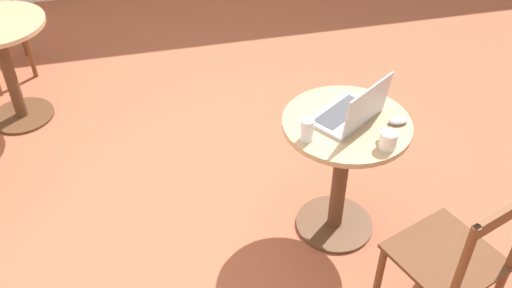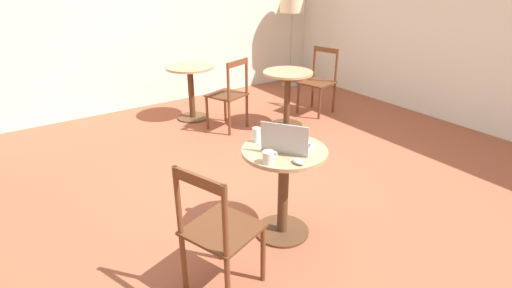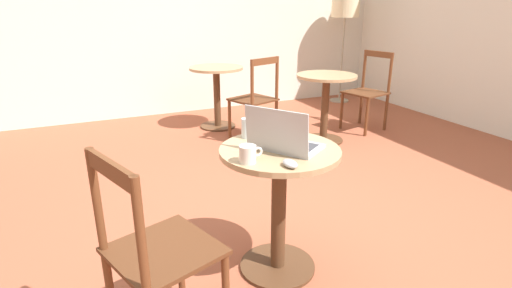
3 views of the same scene
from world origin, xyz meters
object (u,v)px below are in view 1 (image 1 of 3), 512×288
Objects in this scene: laptop at (352,112)px; mouse at (398,120)px; cafe_table_near at (343,157)px; mug at (388,140)px; chair_near_left at (454,262)px; drinking_glass at (307,130)px; cafe_table_mid at (3,54)px.

laptop reaches higher than mouse.
cafe_table_near is 0.37m from mug.
chair_near_left is 8.21× the size of drinking_glass.
cafe_table_mid is 3.07m from chair_near_left.
mug is 0.38m from drinking_glass.
cafe_table_near is 6.26× the size of mug.
chair_near_left is (-2.25, -2.08, -0.06)m from cafe_table_mid.
chair_near_left is at bearing -160.82° from cafe_table_near.
chair_near_left is 2.16× the size of laptop.
cafe_table_near is at bearing 111.86° from laptop.
laptop is 4.33× the size of mouse.
chair_near_left is 0.88m from drinking_glass.
cafe_table_near is at bearing 25.61° from mug.
laptop is at bearing 69.74° from mouse.
mug is (-1.76, -1.94, 0.27)m from cafe_table_mid.
mouse is (-0.07, -0.24, 0.25)m from cafe_table_near.
cafe_table_mid is 2.63m from mug.
chair_near_left is at bearing -162.53° from laptop.
laptop is (-1.52, -1.85, 0.28)m from cafe_table_mid.
cafe_table_mid is at bearing 52.34° from mouse.
drinking_glass is (0.64, 0.49, 0.34)m from chair_near_left.
chair_near_left reaches higher than cafe_table_near.
laptop reaches higher than chair_near_left.
cafe_table_near is 1.73× the size of laptop.
cafe_table_near and cafe_table_mid have the same top height.
mug is at bearing -159.58° from laptop.
drinking_glass is at bearing 110.56° from laptop.
mouse is 0.84× the size of mug.
drinking_glass reaches higher than cafe_table_near.
mug reaches higher than cafe_table_near.
cafe_table_mid is at bearing 44.61° from drinking_glass.
laptop is 0.23m from mouse.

